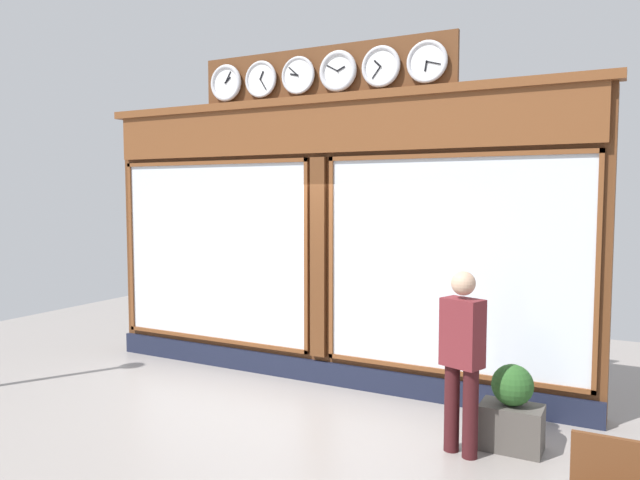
% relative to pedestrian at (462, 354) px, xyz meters
% --- Properties ---
extents(ground_plane, '(14.00, 14.00, 0.00)m').
position_rel_pedestrian_xyz_m(ground_plane, '(2.11, 1.54, -0.93)').
color(ground_plane, gray).
extents(shop_facade, '(6.68, 0.42, 4.17)m').
position_rel_pedestrian_xyz_m(shop_facade, '(2.11, -1.38, 0.91)').
color(shop_facade, '#5B3319').
rests_on(shop_facade, ground_plane).
extents(pedestrian, '(0.41, 0.33, 1.69)m').
position_rel_pedestrian_xyz_m(pedestrian, '(0.00, 0.00, 0.00)').
color(pedestrian, '#3A1316').
rests_on(pedestrian, ground_plane).
extents(planter_box, '(0.56, 0.36, 0.42)m').
position_rel_pedestrian_xyz_m(planter_box, '(-0.39, -0.32, -0.72)').
color(planter_box, '#4C4742').
rests_on(planter_box, ground_plane).
extents(planter_shrub, '(0.38, 0.38, 0.38)m').
position_rel_pedestrian_xyz_m(planter_shrub, '(-0.39, -0.32, -0.32)').
color(planter_shrub, '#285623').
rests_on(planter_shrub, planter_box).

